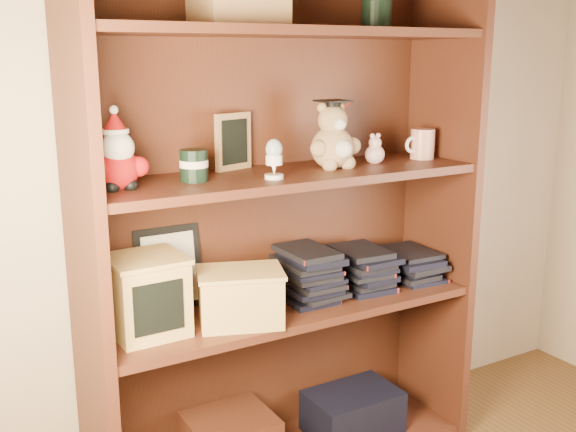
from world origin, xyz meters
The scene contains 16 objects.
bookcase centered at (0.09, 1.36, 0.78)m, with size 1.20×0.35×1.60m.
shelf_lower centered at (0.10, 1.30, 0.54)m, with size 1.14×0.33×0.02m.
shelf_upper centered at (0.10, 1.30, 0.94)m, with size 1.14×0.33×0.02m.
santa_plush centered at (-0.39, 1.30, 1.03)m, with size 0.15×0.11×0.21m.
teachers_tin centered at (-0.19, 1.30, 0.99)m, with size 0.08×0.08×0.08m.
chalkboard_plaque centered at (-0.02, 1.42, 1.03)m, with size 0.13×0.09×0.16m.
egg_cup centered at (0.01, 1.23, 1.01)m, with size 0.05×0.05×0.11m.
grad_teddy_bear centered at (0.25, 1.30, 1.03)m, with size 0.17×0.15×0.21m.
pink_figurine centered at (0.41, 1.30, 0.99)m, with size 0.06×0.06×0.10m.
teacher_mug centered at (0.59, 1.30, 1.00)m, with size 0.11×0.08×0.10m.
certificate_frame centered at (-0.22, 1.44, 0.67)m, with size 0.20×0.05×0.25m.
treats_box centered at (-0.34, 1.30, 0.66)m, with size 0.20×0.20×0.21m.
pencils_box centered at (-0.09, 1.24, 0.63)m, with size 0.28×0.24×0.15m.
book_stack_left centered at (0.17, 1.30, 0.63)m, with size 0.14×0.20×0.16m.
book_stack_mid centered at (0.37, 1.30, 0.61)m, with size 0.14×0.20×0.13m.
book_stack_right centered at (0.56, 1.30, 0.60)m, with size 0.14×0.20×0.10m.
Camera 1 is at (-0.86, -0.34, 1.28)m, focal length 42.00 mm.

